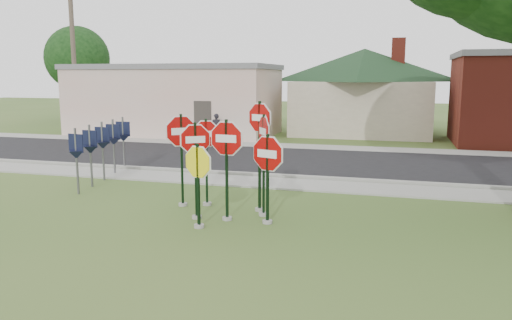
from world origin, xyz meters
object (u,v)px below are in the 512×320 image
(stop_sign_yellow, at_px, (198,176))
(utility_pole_near, at_px, (73,51))
(stop_sign_center, at_px, (227,155))
(pedestrian, at_px, (216,128))
(stop_sign_left, at_px, (196,157))

(stop_sign_yellow, distance_m, utility_pole_near, 20.60)
(stop_sign_yellow, bearing_deg, stop_sign_center, 61.38)
(pedestrian, bearing_deg, utility_pole_near, -25.24)
(utility_pole_near, bearing_deg, stop_sign_center, -44.72)
(stop_sign_center, xyz_separation_m, utility_pole_near, (-14.21, 14.07, 3.33))
(stop_sign_yellow, xyz_separation_m, utility_pole_near, (-13.78, 14.85, 3.74))
(stop_sign_center, height_order, stop_sign_left, stop_sign_center)
(stop_sign_center, relative_size, utility_pole_near, 0.27)
(stop_sign_yellow, xyz_separation_m, pedestrian, (-4.78, 14.04, -0.40))
(stop_sign_yellow, distance_m, pedestrian, 14.84)
(stop_sign_left, bearing_deg, pedestrian, 108.38)
(utility_pole_near, xyz_separation_m, pedestrian, (9.00, -0.81, -4.14))
(stop_sign_center, xyz_separation_m, stop_sign_yellow, (-0.43, -0.78, -0.41))
(stop_sign_center, xyz_separation_m, pedestrian, (-5.21, 13.26, -0.81))
(stop_sign_yellow, bearing_deg, utility_pole_near, 132.86)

